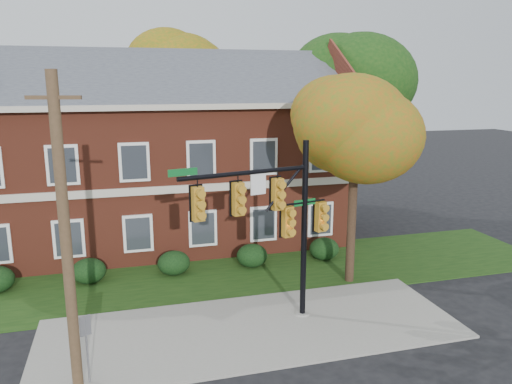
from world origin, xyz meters
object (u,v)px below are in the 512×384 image
object	(u,v)px
hedge_far_right	(324,249)
hedge_left	(89,271)
tree_near_right	(363,121)
utility_pole	(66,239)
tree_right_rear	(356,83)
hedge_right	(252,256)
sign_post	(86,338)
traffic_signal	(276,214)
hedge_center	(174,263)
tree_far_rear	(168,71)
apartment_building	(159,145)

from	to	relation	value
hedge_far_right	hedge_left	bearing A→B (deg)	180.00
tree_near_right	utility_pole	xyz separation A→B (m)	(-10.65, -4.87, -2.37)
tree_right_rear	utility_pole	xyz separation A→B (m)	(-14.74, -13.81, -3.82)
hedge_right	hedge_left	bearing A→B (deg)	180.00
tree_right_rear	sign_post	bearing A→B (deg)	-136.76
hedge_left	traffic_signal	world-z (taller)	traffic_signal
traffic_signal	hedge_center	bearing A→B (deg)	104.44
tree_near_right	traffic_signal	xyz separation A→B (m)	(-4.36, -2.62, -2.76)
utility_pole	sign_post	xyz separation A→B (m)	(0.28, 0.21, -2.90)
hedge_far_right	utility_pole	distance (m)	13.50
tree_near_right	sign_post	distance (m)	12.53
tree_far_rear	traffic_signal	size ratio (longest dim) A/B	1.83
apartment_building	hedge_center	size ratio (longest dim) A/B	13.43
tree_far_rear	hedge_center	bearing A→B (deg)	-95.85
hedge_left	hedge_far_right	world-z (taller)	same
tree_near_right	tree_right_rear	world-z (taller)	tree_right_rear
tree_right_rear	sign_post	xyz separation A→B (m)	(-14.46, -13.60, -6.72)
apartment_building	traffic_signal	world-z (taller)	apartment_building
tree_right_rear	traffic_signal	size ratio (longest dim) A/B	1.69
hedge_right	hedge_far_right	distance (m)	3.50
hedge_center	tree_right_rear	bearing A→B (deg)	28.37
hedge_far_right	tree_far_rear	distance (m)	16.51
hedge_right	tree_right_rear	world-z (taller)	tree_right_rear
hedge_center	sign_post	bearing A→B (deg)	-112.80
tree_right_rear	sign_post	distance (m)	20.96
tree_far_rear	traffic_signal	distance (m)	19.26
hedge_left	traffic_signal	xyz separation A→B (m)	(6.36, -5.46, 3.39)
tree_right_rear	tree_far_rear	world-z (taller)	tree_far_rear
sign_post	hedge_center	bearing A→B (deg)	45.43
hedge_right	traffic_signal	bearing A→B (deg)	-96.65
tree_right_rear	apartment_building	bearing A→B (deg)	-175.67
tree_right_rear	hedge_left	bearing A→B (deg)	-157.58
hedge_far_right	traffic_signal	bearing A→B (deg)	-127.15
apartment_building	hedge_center	xyz separation A→B (m)	(0.00, -5.25, -4.46)
tree_right_rear	hedge_right	bearing A→B (deg)	-141.98
hedge_left	tree_near_right	size ratio (longest dim) A/B	0.16
hedge_center	hedge_left	bearing A→B (deg)	180.00
hedge_far_right	traffic_signal	distance (m)	7.64
hedge_right	tree_far_rear	bearing A→B (deg)	99.36
hedge_left	hedge_far_right	xyz separation A→B (m)	(10.50, 0.00, 0.00)
hedge_center	traffic_signal	size ratio (longest dim) A/B	0.22
tree_near_right	utility_pole	bearing A→B (deg)	-155.45
sign_post	hedge_left	bearing A→B (deg)	70.92
tree_right_rear	traffic_signal	xyz separation A→B (m)	(-8.45, -11.57, -4.21)
hedge_right	sign_post	world-z (taller)	sign_post
apartment_building	hedge_left	bearing A→B (deg)	-123.67
utility_pole	apartment_building	bearing A→B (deg)	88.92
tree_near_right	tree_right_rear	xyz separation A→B (m)	(4.09, 8.95, 1.45)
hedge_center	tree_far_rear	bearing A→B (deg)	84.15
tree_far_rear	tree_near_right	bearing A→B (deg)	-69.73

